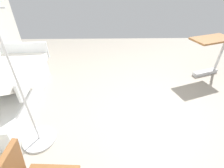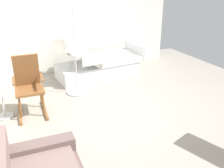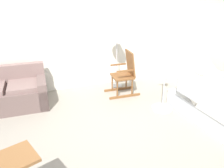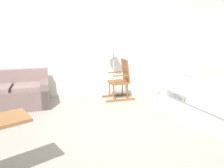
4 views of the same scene
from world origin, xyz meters
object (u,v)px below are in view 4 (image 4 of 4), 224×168
(rocking_chair, at_px, (121,80))
(iv_pole, at_px, (155,99))
(hospital_bed, at_px, (206,103))
(couch, at_px, (14,95))
(floor_lamp, at_px, (114,51))

(rocking_chair, distance_m, iv_pole, 1.12)
(hospital_bed, xyz_separation_m, rocking_chair, (-1.17, 1.76, 0.19))
(couch, height_order, rocking_chair, rocking_chair)
(hospital_bed, distance_m, rocking_chair, 2.12)
(couch, height_order, iv_pole, iv_pole)
(couch, xyz_separation_m, rocking_chair, (2.61, -0.23, 0.20))
(couch, bearing_deg, hospital_bed, -27.83)
(hospital_bed, bearing_deg, iv_pole, 133.55)
(rocking_chair, xyz_separation_m, iv_pole, (0.44, -1.00, -0.25))
(hospital_bed, height_order, couch, hospital_bed)
(hospital_bed, bearing_deg, rocking_chair, 123.53)
(floor_lamp, bearing_deg, hospital_bed, -61.64)
(rocking_chair, bearing_deg, hospital_bed, -56.47)
(hospital_bed, xyz_separation_m, couch, (-3.77, 1.99, -0.00))
(floor_lamp, relative_size, iv_pole, 0.88)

